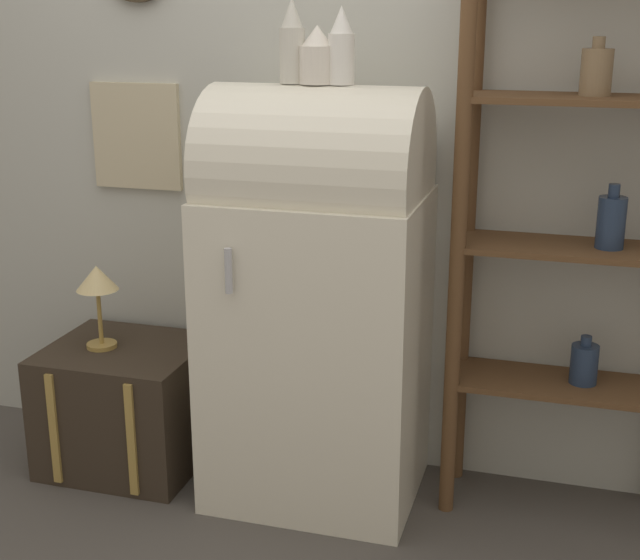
% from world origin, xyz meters
% --- Properties ---
extents(ground_plane, '(12.00, 12.00, 0.00)m').
position_xyz_m(ground_plane, '(0.00, 0.00, 0.00)').
color(ground_plane, '#4C4742').
extents(wall_back, '(7.00, 0.09, 2.70)m').
position_xyz_m(wall_back, '(-0.00, 0.57, 1.35)').
color(wall_back, '#B7B7AD').
rests_on(wall_back, ground_plane).
extents(refrigerator, '(0.70, 0.60, 1.43)m').
position_xyz_m(refrigerator, '(-0.00, 0.27, 0.74)').
color(refrigerator, silver).
rests_on(refrigerator, ground_plane).
extents(suitcase_trunk, '(0.55, 0.51, 0.46)m').
position_xyz_m(suitcase_trunk, '(-0.74, 0.26, 0.23)').
color(suitcase_trunk, '#33281E').
rests_on(suitcase_trunk, ground_plane).
extents(shelf_unit, '(0.75, 0.29, 1.87)m').
position_xyz_m(shelf_unit, '(0.82, 0.38, 1.04)').
color(shelf_unit, brown).
rests_on(shelf_unit, ground_plane).
extents(vase_left, '(0.08, 0.08, 0.26)m').
position_xyz_m(vase_left, '(-0.08, 0.27, 1.55)').
color(vase_left, beige).
rests_on(vase_left, refrigerator).
extents(vase_center, '(0.11, 0.11, 0.18)m').
position_xyz_m(vase_center, '(0.00, 0.27, 1.51)').
color(vase_center, silver).
rests_on(vase_center, refrigerator).
extents(vase_right, '(0.08, 0.08, 0.24)m').
position_xyz_m(vase_right, '(0.08, 0.27, 1.54)').
color(vase_right, white).
rests_on(vase_right, refrigerator).
extents(desk_lamp, '(0.15, 0.15, 0.31)m').
position_xyz_m(desk_lamp, '(-0.82, 0.24, 0.71)').
color(desk_lamp, '#AD8942').
rests_on(desk_lamp, suitcase_trunk).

